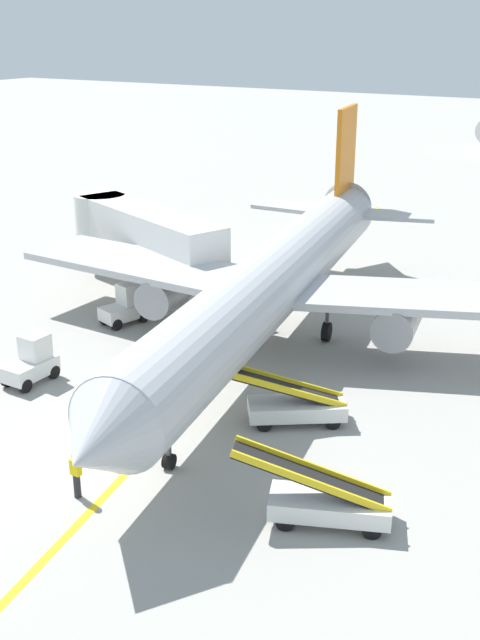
{
  "coord_description": "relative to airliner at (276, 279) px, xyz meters",
  "views": [
    {
      "loc": [
        18.14,
        -18.53,
        14.82
      ],
      "look_at": [
        1.76,
        9.3,
        2.5
      ],
      "focal_mm": 44.02,
      "sensor_mm": 36.0,
      "label": 1
    }
  ],
  "objects": [
    {
      "name": "ground_crew_marshaller",
      "position": [
        0.5,
        -14.88,
        -2.51
      ],
      "size": [
        0.36,
        0.24,
        1.7
      ],
      "color": "#26262D",
      "rests_on": "ground"
    },
    {
      "name": "jet_bridge",
      "position": [
        -11.32,
        3.98,
        0.12
      ],
      "size": [
        12.96,
        7.12,
        4.85
      ],
      "color": "silver",
      "rests_on": "ground"
    },
    {
      "name": "belt_loader_forward_hold",
      "position": [
        4.34,
        -6.58,
        -2.64
      ],
      "size": [
        4.85,
        3.83,
        2.59
      ],
      "color": "silver",
      "rests_on": "ground"
    },
    {
      "name": "belt_loader_aft_hold",
      "position": [
        8.18,
        -11.96,
        -2.64
      ],
      "size": [
        5.11,
        3.0,
        2.59
      ],
      "color": "silver",
      "rests_on": "ground"
    },
    {
      "name": "safety_cone_nose_right",
      "position": [
        -4.3,
        -6.08,
        -3.2
      ],
      "size": [
        0.36,
        0.36,
        0.44
      ],
      "primitive_type": "cone",
      "color": "orange",
      "rests_on": "ground"
    },
    {
      "name": "safety_cone_wingtip_right",
      "position": [
        -2.03,
        3.1,
        -3.2
      ],
      "size": [
        0.36,
        0.36,
        0.44
      ],
      "primitive_type": "cone",
      "color": "orange",
      "rests_on": "ground"
    },
    {
      "name": "taxi_line_yellow",
      "position": [
        0.09,
        -7.84,
        -3.41
      ],
      "size": [
        14.13,
        78.85,
        0.01
      ],
      "primitive_type": "cube",
      "rotation": [
        0.0,
        0.0,
        0.17
      ],
      "color": "yellow",
      "rests_on": "ground"
    },
    {
      "name": "baggage_tug_by_cargo_door",
      "position": [
        -8.18,
        -1.23,
        -2.49
      ],
      "size": [
        1.96,
        2.68,
        2.1
      ],
      "color": "silver",
      "rests_on": "ground"
    },
    {
      "name": "safety_cone_wingtip_left",
      "position": [
        -4.58,
        -5.35,
        -3.2
      ],
      "size": [
        0.36,
        0.36,
        0.44
      ],
      "primitive_type": "cone",
      "color": "orange",
      "rests_on": "ground"
    },
    {
      "name": "ground_plane",
      "position": [
        -1.67,
        -12.84,
        -3.42
      ],
      "size": [
        300.0,
        300.0,
        0.0
      ],
      "primitive_type": "plane",
      "color": "#9E9B93"
    },
    {
      "name": "baggage_tug_near_wing",
      "position": [
        -7.25,
        -8.99,
        -2.49
      ],
      "size": [
        1.38,
        2.43,
        2.1
      ],
      "color": "silver",
      "rests_on": "ground"
    },
    {
      "name": "airliner",
      "position": [
        0.0,
        0.0,
        0.0
      ],
      "size": [
        28.18,
        35.22,
        10.1
      ],
      "color": "#B2B5BA",
      "rests_on": "ground"
    }
  ]
}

